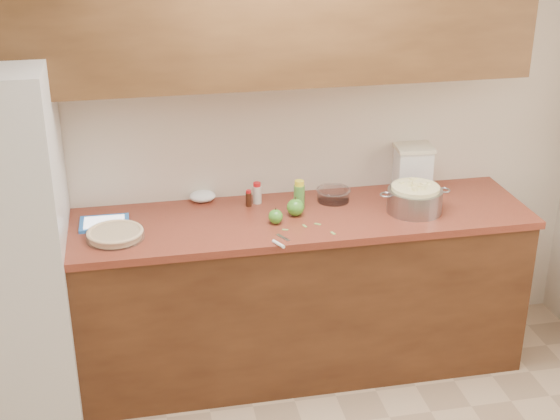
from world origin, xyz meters
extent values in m
plane|color=beige|center=(0.00, 1.80, 1.30)|extent=(3.60, 0.00, 3.60)
cube|color=#562F18|center=(0.00, 1.48, 0.44)|extent=(2.60, 0.65, 0.88)
cube|color=brown|center=(0.00, 1.48, 0.90)|extent=(2.64, 0.68, 0.04)
cube|color=brown|center=(0.00, 1.63, 1.95)|extent=(2.60, 0.34, 0.70)
cylinder|color=silver|center=(-0.85, 1.37, 0.94)|extent=(0.29, 0.29, 0.04)
cylinder|color=beige|center=(-0.85, 1.37, 0.94)|extent=(0.26, 0.26, 0.03)
torus|color=beige|center=(-0.85, 1.37, 0.96)|extent=(0.28, 0.28, 0.02)
cylinder|color=gray|center=(0.70, 1.40, 0.98)|extent=(0.29, 0.29, 0.12)
torus|color=gray|center=(0.54, 1.40, 1.03)|extent=(0.07, 0.07, 0.01)
torus|color=gray|center=(0.86, 1.40, 1.03)|extent=(0.07, 0.07, 0.01)
cylinder|color=#F3ECA3|center=(0.70, 1.40, 1.00)|extent=(0.25, 0.25, 0.13)
cube|color=white|center=(0.80, 1.73, 1.04)|extent=(0.21, 0.21, 0.23)
cube|color=beige|center=(0.80, 1.73, 1.16)|extent=(0.22, 0.22, 0.02)
cube|color=blue|center=(-0.91, 1.55, 0.93)|extent=(0.25, 0.19, 0.02)
cube|color=white|center=(-0.91, 1.55, 0.94)|extent=(0.21, 0.15, 0.00)
cube|color=gray|center=(-0.04, 1.22, 0.92)|extent=(0.06, 0.09, 0.00)
cylinder|color=white|center=(-0.08, 1.14, 0.93)|extent=(0.05, 0.08, 0.02)
cylinder|color=#4C8C38|center=(0.11, 1.56, 0.99)|extent=(0.06, 0.06, 0.13)
cylinder|color=yellow|center=(0.11, 1.56, 1.07)|extent=(0.05, 0.05, 0.03)
cylinder|color=beige|center=(-0.10, 1.68, 0.97)|extent=(0.05, 0.05, 0.10)
cylinder|color=red|center=(-0.10, 1.68, 1.03)|extent=(0.04, 0.04, 0.02)
cylinder|color=black|center=(-0.15, 1.65, 0.96)|extent=(0.03, 0.03, 0.08)
cylinder|color=red|center=(-0.15, 1.65, 1.00)|extent=(0.03, 0.03, 0.02)
cylinder|color=silver|center=(0.32, 1.63, 0.95)|extent=(0.18, 0.18, 0.07)
torus|color=silver|center=(0.32, 1.63, 0.98)|extent=(0.19, 0.19, 0.01)
ellipsoid|color=white|center=(-0.38, 1.76, 0.95)|extent=(0.15, 0.13, 0.06)
sphere|color=#449128|center=(-0.05, 1.40, 0.96)|extent=(0.08, 0.08, 0.08)
cylinder|color=#3F2D19|center=(-0.05, 1.40, 1.00)|extent=(0.01, 0.01, 0.01)
sphere|color=#449128|center=(0.07, 1.47, 0.97)|extent=(0.09, 0.09, 0.09)
cylinder|color=#3F2D19|center=(0.07, 1.47, 1.02)|extent=(0.01, 0.01, 0.01)
cube|color=#89B156|center=(-0.02, 1.31, 0.92)|extent=(0.03, 0.02, 0.00)
cube|color=#89B156|center=(0.09, 1.33, 0.92)|extent=(0.02, 0.03, 0.00)
cube|color=#89B156|center=(0.16, 1.34, 0.92)|extent=(0.04, 0.03, 0.00)
cube|color=#89B156|center=(0.21, 1.22, 0.92)|extent=(0.02, 0.04, 0.00)
camera|label=1|loc=(-0.74, -2.17, 2.58)|focal=50.00mm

